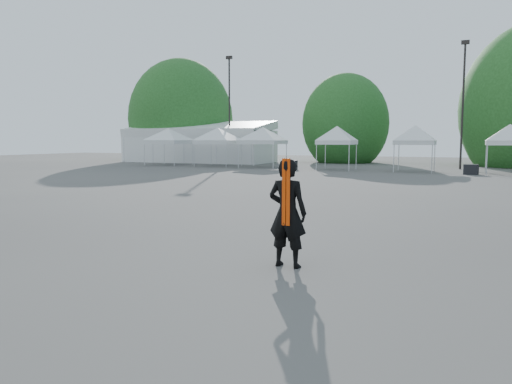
% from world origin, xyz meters
% --- Properties ---
extents(ground, '(120.00, 120.00, 0.00)m').
position_xyz_m(ground, '(0.00, 0.00, 0.00)').
color(ground, '#474442').
rests_on(ground, ground).
extents(marquee, '(15.00, 6.25, 4.23)m').
position_xyz_m(marquee, '(-22.00, 35.00, 1.97)').
color(marquee, white).
rests_on(marquee, ground).
extents(light_pole_west, '(0.60, 0.25, 10.30)m').
position_xyz_m(light_pole_west, '(-18.00, 34.00, 5.77)').
color(light_pole_west, black).
rests_on(light_pole_west, ground).
extents(light_pole_east, '(0.60, 0.25, 9.80)m').
position_xyz_m(light_pole_east, '(3.00, 32.00, 5.52)').
color(light_pole_east, black).
rests_on(light_pole_east, ground).
extents(tree_far_w, '(4.80, 4.80, 7.30)m').
position_xyz_m(tree_far_w, '(-26.00, 38.00, 4.54)').
color(tree_far_w, '#382314').
rests_on(tree_far_w, ground).
extents(tree_mid_w, '(4.16, 4.16, 6.33)m').
position_xyz_m(tree_mid_w, '(-8.00, 40.00, 3.93)').
color(tree_mid_w, '#382314').
rests_on(tree_mid_w, ground).
extents(tent_a, '(4.71, 4.71, 3.88)m').
position_xyz_m(tent_a, '(-21.52, 28.68, 3.06)').
color(tent_a, silver).
rests_on(tent_a, ground).
extents(tent_b, '(4.62, 4.62, 3.88)m').
position_xyz_m(tent_b, '(-16.51, 28.77, 3.06)').
color(tent_b, silver).
rests_on(tent_b, ground).
extents(tent_c, '(4.62, 4.62, 3.88)m').
position_xyz_m(tent_c, '(-12.22, 28.57, 3.06)').
color(tent_c, silver).
rests_on(tent_c, ground).
extents(tent_d, '(3.77, 3.77, 3.88)m').
position_xyz_m(tent_d, '(-5.67, 27.49, 3.06)').
color(tent_d, silver).
rests_on(tent_d, ground).
extents(tent_e, '(3.88, 3.88, 3.88)m').
position_xyz_m(tent_e, '(0.04, 27.47, 3.06)').
color(tent_e, silver).
rests_on(tent_e, ground).
extents(tent_f, '(4.08, 4.08, 3.88)m').
position_xyz_m(tent_f, '(6.06, 27.40, 3.06)').
color(tent_f, silver).
rests_on(tent_f, ground).
extents(man, '(0.74, 0.51, 1.97)m').
position_xyz_m(man, '(0.80, -1.53, 0.99)').
color(man, black).
rests_on(man, ground).
extents(crate_west, '(1.00, 0.82, 0.72)m').
position_xyz_m(crate_west, '(-8.91, 26.21, 0.36)').
color(crate_west, black).
rests_on(crate_west, ground).
extents(crate_mid, '(0.96, 0.79, 0.67)m').
position_xyz_m(crate_mid, '(3.80, 25.84, 0.34)').
color(crate_mid, black).
rests_on(crate_mid, ground).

